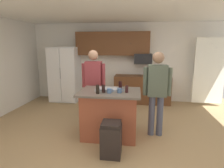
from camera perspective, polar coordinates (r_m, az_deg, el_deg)
floor at (r=4.13m, az=0.81°, el=-15.34°), size 7.04×7.04×0.00m
ceiling at (r=3.75m, az=0.93°, el=22.77°), size 7.04×7.04×0.00m
back_wall at (r=6.50m, az=3.91°, el=6.53°), size 6.40×0.10×2.60m
french_door_window_panel at (r=6.47m, az=27.27°, el=3.46°), size 0.90×0.06×2.00m
cabinet_run_upper at (r=6.31m, az=0.15°, el=12.09°), size 2.40×0.38×0.75m
cabinet_run_lower at (r=6.30m, az=9.05°, el=-1.58°), size 1.80×0.63×0.90m
refrigerator at (r=6.59m, az=-14.06°, el=2.85°), size 0.94×0.76×1.82m
microwave_over_range at (r=6.17m, az=9.34°, el=7.53°), size 0.56×0.40×0.32m
kitchen_island at (r=3.96m, az=-0.60°, el=-8.84°), size 1.23×0.91×0.97m
person_host_foreground at (r=4.56m, az=-5.56°, el=0.86°), size 0.57×0.23×1.76m
person_guest_left at (r=3.94m, az=13.42°, el=-1.24°), size 0.57×0.23×1.75m
glass_short_whisky at (r=3.96m, az=2.52°, el=-0.42°), size 0.07×0.07×0.17m
glass_stout_tall at (r=3.68m, az=-2.60°, el=-1.42°), size 0.06×0.06×0.16m
glass_pilsner at (r=4.07m, az=2.48°, el=-0.21°), size 0.07×0.07×0.15m
glass_dark_ale at (r=3.60m, az=-4.37°, el=-1.63°), size 0.07×0.07×0.17m
tumbler_amber at (r=3.69m, az=4.48°, el=-1.51°), size 0.06×0.06×0.14m
mug_ceramic_white at (r=3.65m, az=-0.80°, el=-2.04°), size 0.13×0.09×0.09m
mug_blue_stoneware at (r=3.67m, az=2.30°, el=-1.95°), size 0.13×0.09×0.09m
serving_tray at (r=3.89m, az=-1.63°, el=-1.55°), size 0.44×0.30×0.04m
trash_bin at (r=3.35m, az=-0.22°, el=-16.33°), size 0.34×0.34×0.61m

